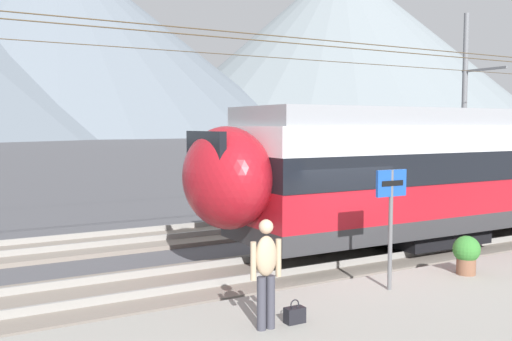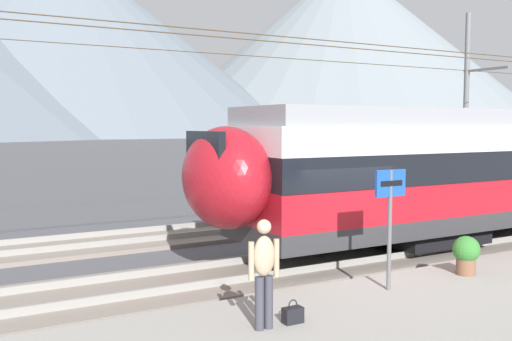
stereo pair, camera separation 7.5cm
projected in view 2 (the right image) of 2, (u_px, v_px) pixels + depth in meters
The scene contains 11 objects.
ground_plane at pixel (336, 278), 12.82m from camera, with size 400.00×400.00×0.00m, color #4C4C51.
platform_slab at pixel (506, 332), 8.98m from camera, with size 120.00×6.47×0.32m, color gray.
track_near at pixel (310, 265), 13.71m from camera, with size 120.00×3.00×0.28m.
track_far at pixel (219, 231), 18.08m from camera, with size 120.00×3.00×0.28m.
catenary_mast_far_side at pixel (469, 104), 25.96m from camera, with size 49.49×2.32×8.49m.
platform_sign at pixel (390, 202), 10.64m from camera, with size 0.70×0.08×2.27m.
passenger_walking at pixel (264, 268), 8.62m from camera, with size 0.53×0.22×1.69m.
handbag_beside_passenger at pixel (293, 315), 8.95m from camera, with size 0.32×0.18×0.38m.
potted_plant_platform_edge at pixel (466, 252), 11.82m from camera, with size 0.56×0.56×0.81m.
mountain_central_peak at pixel (62, 39), 215.22m from camera, with size 181.58×181.58×71.92m, color slate.
mountain_right_ridge at pixel (344, 47), 262.50m from camera, with size 182.08×182.08×78.46m, color slate.
Camera 2 is at (-7.73, -10.09, 3.42)m, focal length 40.02 mm.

